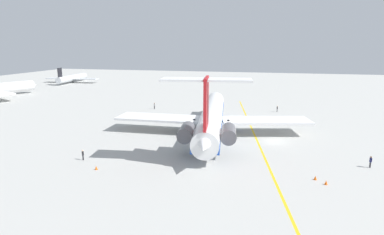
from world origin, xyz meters
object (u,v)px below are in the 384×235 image
(ground_crew_near_nose, at_px, (83,154))
(safety_cone_nose, at_px, (326,183))
(airliner_far_right, at_px, (73,78))
(ground_crew_near_tail, at_px, (154,105))
(main_jetliner, at_px, (211,118))
(ground_crew_starboard, at_px, (371,160))
(ground_crew_portside, at_px, (277,108))
(safety_cone_wingtip, at_px, (315,178))
(safety_cone_tail, at_px, (96,168))

(ground_crew_near_nose, height_order, safety_cone_nose, ground_crew_near_nose)
(airliner_far_right, xyz_separation_m, ground_crew_near_tail, (-51.31, -59.43, -1.11))
(ground_crew_near_tail, xyz_separation_m, safety_cone_nose, (-41.17, -38.22, -0.84))
(airliner_far_right, distance_m, safety_cone_nose, 134.50)
(main_jetliner, bearing_deg, ground_crew_near_tail, 34.76)
(main_jetliner, height_order, ground_crew_near_nose, main_jetliner)
(ground_crew_near_nose, distance_m, ground_crew_starboard, 42.48)
(ground_crew_near_nose, xyz_separation_m, ground_crew_portside, (44.61, -29.46, 0.00))
(main_jetliner, xyz_separation_m, safety_cone_nose, (-19.17, -18.31, -3.23))
(main_jetliner, distance_m, safety_cone_wingtip, 25.03)
(ground_crew_near_nose, distance_m, ground_crew_portside, 53.46)
(ground_crew_portside, bearing_deg, safety_cone_wingtip, 71.53)
(ground_crew_portside, height_order, safety_cone_tail, ground_crew_portside)
(ground_crew_near_tail, xyz_separation_m, safety_cone_tail, (-43.57, -7.34, -0.84))
(airliner_far_right, xyz_separation_m, ground_crew_portside, (-47.26, -92.27, -1.18))
(ground_crew_portside, relative_size, safety_cone_nose, 3.01)
(ground_crew_near_nose, bearing_deg, ground_crew_starboard, -65.63)
(ground_crew_near_tail, bearing_deg, safety_cone_tail, -148.39)
(airliner_far_right, bearing_deg, ground_crew_portside, -122.42)
(safety_cone_wingtip, bearing_deg, ground_crew_starboard, -52.15)
(main_jetliner, bearing_deg, ground_crew_near_nose, 130.94)
(main_jetliner, xyz_separation_m, safety_cone_tail, (-21.58, 12.57, -3.23))
(ground_crew_near_tail, distance_m, safety_cone_tail, 44.19)
(ground_crew_portside, bearing_deg, ground_crew_near_tail, -16.99)
(ground_crew_near_tail, bearing_deg, airliner_far_right, 71.25)
(main_jetliner, distance_m, safety_cone_tail, 25.18)
(safety_cone_nose, bearing_deg, main_jetliner, 43.69)
(ground_crew_starboard, xyz_separation_m, safety_cone_tail, (-10.03, 37.94, -0.83))
(ground_crew_starboard, distance_m, safety_cone_wingtip, 10.39)
(safety_cone_nose, bearing_deg, ground_crew_starboard, -42.80)
(ground_crew_portside, relative_size, safety_cone_tail, 3.01)
(airliner_far_right, relative_size, safety_cone_tail, 46.04)
(airliner_far_right, xyz_separation_m, safety_cone_nose, (-92.47, -97.65, -1.95))
(main_jetliner, height_order, ground_crew_portside, main_jetliner)
(ground_crew_portside, relative_size, ground_crew_starboard, 0.95)
(main_jetliner, height_order, ground_crew_near_tail, main_jetliner)
(airliner_far_right, height_order, safety_cone_tail, airliner_far_right)
(ground_crew_portside, xyz_separation_m, safety_cone_tail, (-47.61, 25.50, -0.77))
(ground_crew_starboard, height_order, safety_cone_tail, ground_crew_starboard)
(safety_cone_nose, xyz_separation_m, safety_cone_tail, (-2.41, 30.88, 0.00))
(safety_cone_tail, bearing_deg, safety_cone_wingtip, -82.97)
(ground_crew_near_nose, xyz_separation_m, ground_crew_near_tail, (40.57, 3.38, 0.07))
(airliner_far_right, relative_size, ground_crew_portside, 15.32)
(safety_cone_tail, bearing_deg, main_jetliner, -30.22)
(ground_crew_starboard, bearing_deg, ground_crew_near_tail, -67.08)
(main_jetliner, relative_size, safety_cone_tail, 80.16)
(ground_crew_portside, distance_m, safety_cone_wingtip, 44.15)
(airliner_far_right, bearing_deg, main_jetliner, -138.03)
(ground_crew_near_nose, xyz_separation_m, safety_cone_tail, (-3.00, -3.96, -0.77))
(ground_crew_near_tail, distance_m, safety_cone_nose, 56.18)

